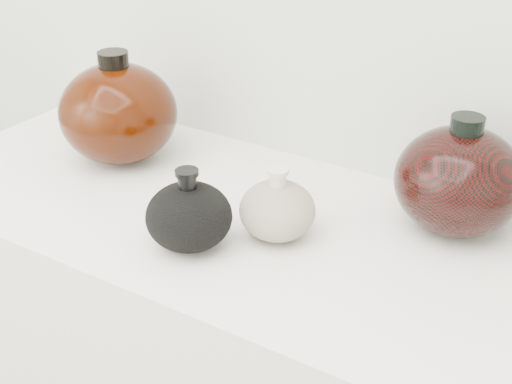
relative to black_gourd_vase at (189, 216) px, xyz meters
The scene contains 4 objects.
black_gourd_vase is the anchor object (origin of this frame).
cream_gourd_vase 0.13m from the black_gourd_vase, 43.82° to the left, with size 0.14×0.14×0.11m.
left_round_pot 0.34m from the black_gourd_vase, 148.80° to the left, with size 0.28×0.28×0.21m.
right_round_pot 0.41m from the black_gourd_vase, 39.27° to the left, with size 0.26×0.26×0.19m.
Camera 1 is at (0.55, 0.12, 1.48)m, focal length 50.00 mm.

